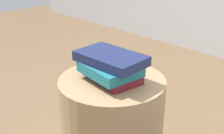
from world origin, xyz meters
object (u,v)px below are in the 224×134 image
book_teal (110,69)px  book_navy (111,58)px  side_table (112,133)px  book_maroon (112,76)px

book_teal → book_navy: (-0.01, 0.01, 0.04)m
book_teal → book_navy: 0.04m
side_table → book_teal: (0.00, -0.01, 0.33)m
book_maroon → book_navy: 0.08m
side_table → book_maroon: 0.29m
side_table → book_navy: size_ratio=1.93×
side_table → book_teal: book_teal is taller
book_teal → book_navy: size_ratio=0.80×
book_maroon → book_navy: bearing=173.6°
side_table → book_teal: bearing=-88.7°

